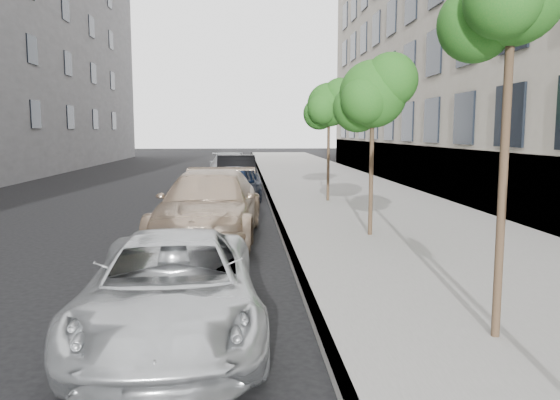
{
  "coord_description": "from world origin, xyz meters",
  "views": [
    {
      "loc": [
        0.21,
        -4.58,
        2.57
      ],
      "look_at": [
        0.78,
        3.91,
        1.5
      ],
      "focal_mm": 35.0,
      "sensor_mm": 36.0,
      "label": 1
    }
  ],
  "objects": [
    {
      "name": "sidewalk",
      "position": [
        4.3,
        24.0,
        0.07
      ],
      "size": [
        6.4,
        72.0,
        0.14
      ],
      "primitive_type": "cube",
      "color": "gray",
      "rests_on": "ground"
    },
    {
      "name": "curb",
      "position": [
        1.18,
        24.0,
        0.07
      ],
      "size": [
        0.15,
        72.0,
        0.14
      ],
      "primitive_type": "cube",
      "color": "#9E9B93",
      "rests_on": "ground"
    },
    {
      "name": "tree_mid",
      "position": [
        3.23,
        8.0,
        3.44
      ],
      "size": [
        1.85,
        1.65,
        4.21
      ],
      "color": "#38281C",
      "rests_on": "sidewalk"
    },
    {
      "name": "tree_far",
      "position": [
        3.23,
        14.5,
        3.5
      ],
      "size": [
        1.83,
        1.63,
        4.27
      ],
      "color": "#38281C",
      "rests_on": "sidewalk"
    },
    {
      "name": "minivan",
      "position": [
        -0.69,
        2.09,
        0.64
      ],
      "size": [
        2.37,
        4.69,
        1.27
      ],
      "primitive_type": "imported",
      "rotation": [
        0.0,
        0.0,
        0.06
      ],
      "color": "silver",
      "rests_on": "ground"
    },
    {
      "name": "suv",
      "position": [
        -0.61,
        8.38,
        0.81
      ],
      "size": [
        2.68,
        5.75,
        1.62
      ],
      "primitive_type": "imported",
      "rotation": [
        0.0,
        0.0,
        -0.07
      ],
      "color": "tan",
      "rests_on": "ground"
    },
    {
      "name": "sedan_blue",
      "position": [
        -0.2,
        13.93,
        0.73
      ],
      "size": [
        2.41,
        4.53,
        1.47
      ],
      "primitive_type": "imported",
      "rotation": [
        0.0,
        0.0,
        -0.16
      ],
      "color": "black",
      "rests_on": "ground"
    },
    {
      "name": "sedan_black",
      "position": [
        -0.1,
        19.03,
        0.77
      ],
      "size": [
        1.78,
        4.74,
        1.55
      ],
      "primitive_type": "imported",
      "rotation": [
        0.0,
        0.0,
        0.03
      ],
      "color": "black",
      "rests_on": "ground"
    },
    {
      "name": "sedan_rear",
      "position": [
        -0.56,
        24.52,
        0.73
      ],
      "size": [
        2.33,
        5.12,
        1.45
      ],
      "primitive_type": "imported",
      "rotation": [
        0.0,
        0.0,
        0.06
      ],
      "color": "gray",
      "rests_on": "ground"
    }
  ]
}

